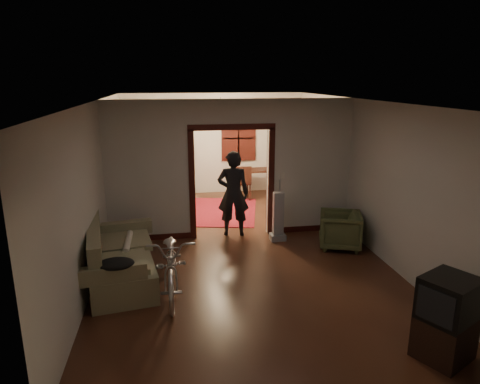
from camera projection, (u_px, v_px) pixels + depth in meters
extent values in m
cube|color=#331910|center=(237.00, 248.00, 8.30)|extent=(5.00, 8.50, 0.01)
cube|color=white|center=(237.00, 101.00, 7.58)|extent=(5.00, 8.50, 0.01)
cube|color=beige|center=(214.00, 144.00, 11.99)|extent=(5.00, 0.02, 2.80)
cube|color=beige|center=(98.00, 183.00, 7.55)|extent=(0.02, 8.50, 2.80)
cube|color=beige|center=(364.00, 173.00, 8.33)|extent=(0.02, 8.50, 2.80)
cube|color=beige|center=(232.00, 169.00, 8.65)|extent=(5.00, 0.14, 2.80)
cube|color=black|center=(232.00, 184.00, 8.73)|extent=(1.74, 0.20, 2.32)
cube|color=black|center=(238.00, 138.00, 12.02)|extent=(0.98, 0.06, 1.28)
sphere|color=#FFE0A5|center=(221.00, 115.00, 10.08)|extent=(0.24, 0.24, 0.24)
cube|color=silver|center=(283.00, 175.00, 8.79)|extent=(0.08, 0.01, 0.12)
cube|color=#676645|center=(120.00, 252.00, 6.87)|extent=(1.27, 2.22, 0.96)
cylinder|color=beige|center=(128.00, 242.00, 7.16)|extent=(0.11, 0.87, 0.11)
ellipsoid|color=black|center=(116.00, 264.00, 5.96)|extent=(0.51, 0.38, 0.15)
imported|color=silver|center=(172.00, 262.00, 6.45)|extent=(0.68, 1.93, 1.01)
imported|color=#464F2C|center=(340.00, 230.00, 8.24)|extent=(0.98, 0.97, 0.71)
cube|color=black|center=(444.00, 337.00, 4.99)|extent=(0.76, 0.74, 0.53)
cube|color=black|center=(449.00, 299.00, 4.86)|extent=(0.77, 0.74, 0.51)
cube|color=gray|center=(278.00, 216.00, 8.58)|extent=(0.33, 0.27, 1.01)
imported|color=black|center=(233.00, 194.00, 8.78)|extent=(0.71, 0.52, 1.78)
cube|color=maroon|center=(219.00, 211.00, 10.54)|extent=(2.23, 2.65, 0.02)
cube|color=black|center=(163.00, 165.00, 11.50)|extent=(1.04, 0.79, 1.85)
sphere|color=#1E5972|center=(161.00, 127.00, 11.24)|extent=(0.30, 0.30, 0.30)
cube|color=black|center=(255.00, 183.00, 11.82)|extent=(1.05, 0.62, 0.75)
cube|color=black|center=(242.00, 183.00, 11.47)|extent=(0.52, 0.52, 0.95)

